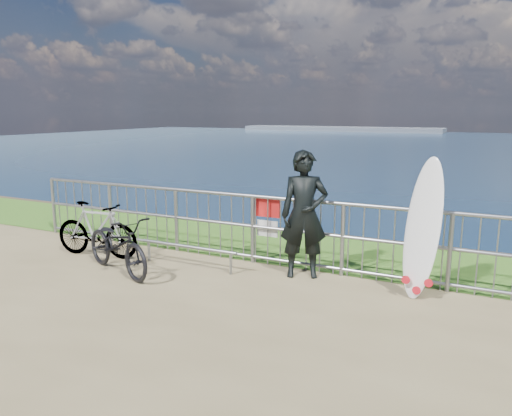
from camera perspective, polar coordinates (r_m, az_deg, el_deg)
The scene contains 8 objects.
grass_strip at distance 9.00m, azimuth 5.66°, elevation -4.67°, with size 120.00×120.00×0.00m, color #30601A.
seascape at distance 160.02m, azimuth 9.59°, elevation 8.69°, with size 260.00×260.00×5.00m.
railing at distance 7.86m, azimuth 2.97°, elevation -2.66°, with size 10.06×0.10×1.13m.
surfer at distance 7.36m, azimuth 5.52°, elevation -0.75°, with size 0.69×0.45×1.89m, color black.
surfboard at distance 6.90m, azimuth 18.48°, elevation -2.76°, with size 0.60×0.57×1.88m.
bicycle_near at distance 7.87m, azimuth -15.57°, elevation -4.02°, with size 0.60×1.72×0.90m, color black.
bicycle_far at distance 8.84m, azimuth -17.77°, elevation -2.35°, with size 0.44×1.57×0.94m, color black.
bike_rack at distance 7.96m, azimuth -7.78°, elevation -4.66°, with size 1.75×0.05×0.36m.
Camera 1 is at (3.05, -5.40, 2.46)m, focal length 35.00 mm.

